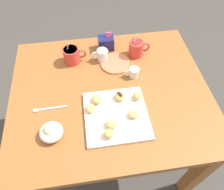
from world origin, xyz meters
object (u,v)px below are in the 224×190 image
(pastry_plate_square, at_px, (116,115))
(beignet_0, at_px, (112,124))
(coffee_mug_red_right, at_px, (136,48))
(beignet_5, at_px, (109,134))
(coffee_mug_red_left, at_px, (72,55))
(beignet_4, at_px, (90,108))
(beignet_2, at_px, (120,96))
(beignet_3, at_px, (137,96))
(chocolate_sauce_pitcher, at_px, (134,72))
(sugar_caddy, at_px, (106,43))
(saucer_coral_left, at_px, (115,63))
(dining_table, at_px, (110,104))
(beignet_1, at_px, (97,99))
(cream_pitcher_white, at_px, (102,55))
(beignet_6, at_px, (134,114))
(ice_cream_bowl, at_px, (51,132))

(pastry_plate_square, distance_m, beignet_0, 0.07)
(pastry_plate_square, height_order, beignet_0, beignet_0)
(coffee_mug_red_right, height_order, beignet_5, coffee_mug_red_right)
(coffee_mug_red_left, height_order, beignet_4, coffee_mug_red_left)
(coffee_mug_red_right, height_order, beignet_2, coffee_mug_red_right)
(beignet_3, bearing_deg, beignet_2, 172.60)
(coffee_mug_red_right, relative_size, chocolate_sauce_pitcher, 1.58)
(sugar_caddy, xyz_separation_m, beignet_4, (-0.13, -0.44, -0.01))
(chocolate_sauce_pitcher, distance_m, saucer_coral_left, 0.14)
(beignet_0, relative_size, beignet_3, 1.23)
(pastry_plate_square, bearing_deg, beignet_5, -115.77)
(dining_table, bearing_deg, beignet_1, -135.89)
(sugar_caddy, xyz_separation_m, beignet_2, (0.02, -0.40, -0.01))
(beignet_2, bearing_deg, sugar_caddy, 92.24)
(cream_pitcher_white, relative_size, beignet_2, 1.97)
(beignet_2, distance_m, beignet_4, 0.16)
(beignet_0, bearing_deg, dining_table, 83.57)
(coffee_mug_red_right, bearing_deg, beignet_3, -101.62)
(saucer_coral_left, bearing_deg, beignet_2, -94.09)
(sugar_caddy, bearing_deg, beignet_1, -103.66)
(beignet_0, distance_m, beignet_5, 0.05)
(coffee_mug_red_left, distance_m, coffee_mug_red_right, 0.37)
(cream_pitcher_white, bearing_deg, coffee_mug_red_left, 175.56)
(beignet_6, bearing_deg, coffee_mug_red_left, 122.20)
(chocolate_sauce_pitcher, bearing_deg, beignet_6, -101.96)
(ice_cream_bowl, bearing_deg, coffee_mug_red_left, 76.71)
(ice_cream_bowl, bearing_deg, beignet_0, 0.03)
(pastry_plate_square, distance_m, beignet_1, 0.12)
(sugar_caddy, xyz_separation_m, saucer_coral_left, (0.03, -0.14, -0.04))
(coffee_mug_red_left, bearing_deg, beignet_1, -71.15)
(ice_cream_bowl, distance_m, saucer_coral_left, 0.53)
(dining_table, bearing_deg, beignet_5, -99.56)
(pastry_plate_square, xyz_separation_m, cream_pitcher_white, (-0.02, 0.39, 0.03))
(coffee_mug_red_left, height_order, chocolate_sauce_pitcher, coffee_mug_red_left)
(chocolate_sauce_pitcher, bearing_deg, coffee_mug_red_left, 153.12)
(sugar_caddy, bearing_deg, dining_table, -93.78)
(coffee_mug_red_right, relative_size, saucer_coral_left, 0.86)
(chocolate_sauce_pitcher, height_order, saucer_coral_left, chocolate_sauce_pitcher)
(beignet_0, height_order, beignet_5, beignet_5)
(dining_table, xyz_separation_m, beignet_4, (-0.11, -0.12, 0.15))
(beignet_0, height_order, beignet_1, beignet_1)
(sugar_caddy, distance_m, beignet_1, 0.41)
(coffee_mug_red_left, height_order, ice_cream_bowl, coffee_mug_red_left)
(saucer_coral_left, bearing_deg, ice_cream_bowl, -130.83)
(dining_table, relative_size, beignet_4, 20.81)
(dining_table, xyz_separation_m, coffee_mug_red_left, (-0.18, 0.24, 0.17))
(dining_table, relative_size, beignet_3, 23.34)
(beignet_6, bearing_deg, beignet_1, 145.81)
(coffee_mug_red_left, distance_m, beignet_4, 0.37)
(cream_pitcher_white, distance_m, beignet_2, 0.31)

